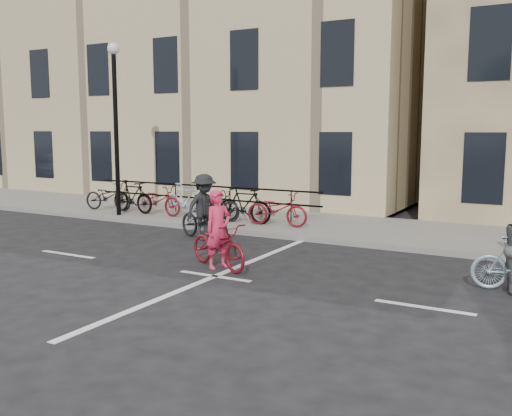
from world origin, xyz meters
The scene contains 7 objects.
ground centered at (0.00, 0.00, 0.00)m, with size 120.00×120.00×0.00m, color black.
sidewalk centered at (-4.00, 6.00, 0.07)m, with size 46.00×4.00×0.15m, color slate.
building_west centered at (-9.00, 13.00, 5.15)m, with size 20.00×10.00×10.00m, color #CAB288.
lamp_post centered at (-6.50, 4.40, 3.49)m, with size 0.36×0.36×5.28m.
parked_bikes centered at (-4.35, 5.04, 0.64)m, with size 8.30×1.23×1.05m.
cyclist_pink centered at (-0.32, 0.62, 0.56)m, with size 1.91×1.29×1.61m.
cyclist_dark centered at (-2.28, 2.98, 0.67)m, with size 2.02×1.25×1.70m.
Camera 1 is at (5.94, -9.02, 2.84)m, focal length 40.00 mm.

